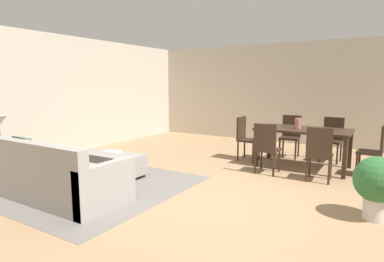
{
  "coord_description": "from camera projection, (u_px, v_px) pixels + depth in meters",
  "views": [
    {
      "loc": [
        1.93,
        -3.89,
        1.62
      ],
      "look_at": [
        -1.19,
        1.17,
        0.74
      ],
      "focal_mm": 30.25,
      "sensor_mm": 36.0,
      "label": 1
    }
  ],
  "objects": [
    {
      "name": "ground_plane",
      "position": [
        221.0,
        201.0,
        4.51
      ],
      "size": [
        10.8,
        10.8,
        0.0
      ],
      "primitive_type": "plane",
      "color": "#9E7A56"
    },
    {
      "name": "wall_back",
      "position": [
        306.0,
        94.0,
        8.53
      ],
      "size": [
        9.0,
        0.12,
        2.7
      ],
      "primitive_type": "cube",
      "color": "#BCB2A0",
      "rests_on": "ground_plane"
    },
    {
      "name": "wall_left",
      "position": [
        47.0,
        96.0,
        7.07
      ],
      "size": [
        0.12,
        11.0,
        2.7
      ],
      "primitive_type": "cube",
      "color": "#BCB2A0",
      "rests_on": "ground_plane"
    },
    {
      "name": "area_rug",
      "position": [
        88.0,
        184.0,
        5.22
      ],
      "size": [
        3.0,
        2.8,
        0.01
      ],
      "primitive_type": "cube",
      "color": "slate",
      "rests_on": "ground_plane"
    },
    {
      "name": "couch",
      "position": [
        53.0,
        177.0,
        4.62
      ],
      "size": [
        2.16,
        0.95,
        0.86
      ],
      "color": "gray",
      "rests_on": "ground_plane"
    },
    {
      "name": "ottoman_table",
      "position": [
        112.0,
        163.0,
        5.7
      ],
      "size": [
        1.18,
        0.54,
        0.4
      ],
      "color": "gray",
      "rests_on": "ground_plane"
    },
    {
      "name": "side_table",
      "position": [
        1.0,
        155.0,
        5.33
      ],
      "size": [
        0.4,
        0.4,
        0.58
      ],
      "color": "olive",
      "rests_on": "ground_plane"
    },
    {
      "name": "dining_table",
      "position": [
        303.0,
        133.0,
        6.21
      ],
      "size": [
        1.71,
        0.95,
        0.76
      ],
      "color": "#332319",
      "rests_on": "ground_plane"
    },
    {
      "name": "dining_chair_near_left",
      "position": [
        266.0,
        146.0,
        5.77
      ],
      "size": [
        0.4,
        0.4,
        0.92
      ],
      "color": "#332319",
      "rests_on": "ground_plane"
    },
    {
      "name": "dining_chair_near_right",
      "position": [
        319.0,
        151.0,
        5.29
      ],
      "size": [
        0.43,
        0.43,
        0.92
      ],
      "color": "#332319",
      "rests_on": "ground_plane"
    },
    {
      "name": "dining_chair_far_left",
      "position": [
        290.0,
        134.0,
        7.16
      ],
      "size": [
        0.42,
        0.42,
        0.92
      ],
      "color": "#332319",
      "rests_on": "ground_plane"
    },
    {
      "name": "dining_chair_far_right",
      "position": [
        332.0,
        137.0,
        6.74
      ],
      "size": [
        0.43,
        0.43,
        0.92
      ],
      "color": "#332319",
      "rests_on": "ground_plane"
    },
    {
      "name": "dining_chair_head_east",
      "position": [
        376.0,
        148.0,
        5.57
      ],
      "size": [
        0.42,
        0.42,
        0.92
      ],
      "color": "#332319",
      "rests_on": "ground_plane"
    },
    {
      "name": "dining_chair_head_west",
      "position": [
        245.0,
        136.0,
        6.86
      ],
      "size": [
        0.41,
        0.41,
        0.92
      ],
      "color": "#332319",
      "rests_on": "ground_plane"
    },
    {
      "name": "vase_centerpiece",
      "position": [
        298.0,
        123.0,
        6.19
      ],
      "size": [
        0.12,
        0.12,
        0.2
      ],
      "primitive_type": "cylinder",
      "color": "#B26659",
      "rests_on": "dining_table"
    },
    {
      "name": "book_on_ottoman",
      "position": [
        113.0,
        152.0,
        5.72
      ],
      "size": [
        0.31,
        0.27,
        0.03
      ],
      "primitive_type": "cube",
      "rotation": [
        0.0,
        0.0,
        0.29
      ],
      "color": "silver",
      "rests_on": "ottoman_table"
    },
    {
      "name": "potted_plant",
      "position": [
        378.0,
        183.0,
        3.83
      ],
      "size": [
        0.55,
        0.55,
        0.77
      ],
      "color": "beige",
      "rests_on": "ground_plane"
    }
  ]
}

